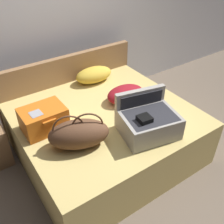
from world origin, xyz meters
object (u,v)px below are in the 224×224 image
bed (106,133)px  pillow_near_headboard (94,75)px  duffel_bag (79,134)px  hard_case_large (148,121)px  pillow_center_head (125,94)px  hard_case_medium (43,119)px

bed → pillow_near_headboard: (0.28, 0.70, 0.39)m
bed → duffel_bag: (-0.47, -0.29, 0.43)m
hard_case_large → pillow_center_head: bearing=86.1°
bed → hard_case_large: 0.68m
hard_case_medium → pillow_center_head: 0.99m
duffel_bag → hard_case_large: bearing=-18.6°
bed → duffel_bag: duffel_bag is taller
bed → pillow_center_head: bearing=15.3°
hard_case_medium → pillow_center_head: hard_case_medium is taller
hard_case_large → pillow_center_head: size_ratio=1.32×
pillow_near_headboard → pillow_center_head: size_ratio=1.08×
hard_case_medium → pillow_center_head: bearing=-3.1°
pillow_near_headboard → bed: bearing=-111.6°
hard_case_large → pillow_near_headboard: 1.21m
bed → hard_case_medium: hard_case_medium is taller
pillow_center_head → hard_case_large: bearing=-106.1°
duffel_bag → pillow_center_head: duffel_bag is taller
duffel_bag → pillow_center_head: bearing=24.9°
pillow_center_head → duffel_bag: bearing=-155.1°
hard_case_large → duffel_bag: bearing=173.6°
hard_case_large → hard_case_medium: bearing=154.3°
duffel_bag → pillow_near_headboard: size_ratio=1.26×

